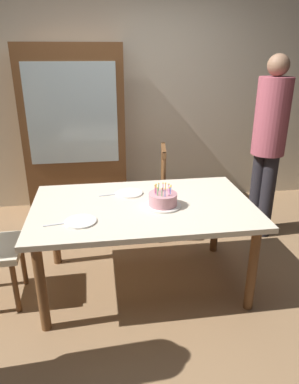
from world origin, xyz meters
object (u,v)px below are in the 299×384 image
(birthday_cake, at_px, (163,200))
(plate_near_celebrant, at_px, (80,221))
(china_cabinet, at_px, (75,133))
(dining_table, at_px, (143,214))
(person_guest, at_px, (269,138))
(plate_far_side, at_px, (129,193))
(chair_spindle_back, at_px, (146,194))

(birthday_cake, distance_m, plate_near_celebrant, 0.64)
(plate_near_celebrant, height_order, china_cabinet, china_cabinet)
(birthday_cake, xyz_separation_m, china_cabinet, (-0.71, 1.61, 0.18))
(dining_table, bearing_deg, person_guest, 28.04)
(dining_table, relative_size, person_guest, 0.94)
(person_guest, bearing_deg, plate_near_celebrant, -152.31)
(dining_table, xyz_separation_m, china_cabinet, (-0.57, 1.56, 0.31))
(plate_far_side, bearing_deg, dining_table, -70.11)
(chair_spindle_back, height_order, china_cabinet, china_cabinet)
(birthday_cake, distance_m, chair_spindle_back, 0.94)
(chair_spindle_back, bearing_deg, plate_far_side, -110.51)
(dining_table, xyz_separation_m, plate_near_celebrant, (-0.46, -0.23, 0.08))
(plate_near_celebrant, relative_size, person_guest, 0.12)
(birthday_cake, bearing_deg, plate_far_side, 128.67)
(dining_table, height_order, person_guest, person_guest)
(chair_spindle_back, bearing_deg, plate_near_celebrant, -119.53)
(birthday_cake, relative_size, person_guest, 0.16)
(plate_near_celebrant, height_order, plate_far_side, same)
(person_guest, bearing_deg, birthday_cake, -147.36)
(dining_table, bearing_deg, plate_near_celebrant, -153.32)
(plate_near_celebrant, bearing_deg, birthday_cake, 16.67)
(china_cabinet, bearing_deg, person_guest, -24.10)
(plate_near_celebrant, bearing_deg, person_guest, 27.69)
(chair_spindle_back, relative_size, person_guest, 0.53)
(person_guest, bearing_deg, chair_spindle_back, 173.93)
(person_guest, relative_size, china_cabinet, 0.95)
(birthday_cake, xyz_separation_m, plate_near_celebrant, (-0.61, -0.18, -0.04))
(plate_near_celebrant, relative_size, china_cabinet, 0.12)
(plate_far_side, height_order, china_cabinet, china_cabinet)
(plate_near_celebrant, xyz_separation_m, plate_far_side, (0.38, 0.47, 0.00))
(plate_near_celebrant, height_order, chair_spindle_back, chair_spindle_back)
(chair_spindle_back, distance_m, person_guest, 1.33)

